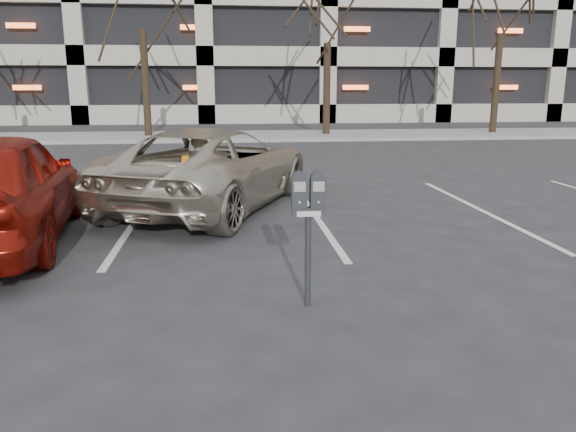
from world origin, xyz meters
The scene contains 5 objects.
ground centered at (0.00, 0.00, 0.00)m, with size 140.00×140.00×0.00m, color #28282B.
sidewalk centered at (0.00, 16.00, 0.06)m, with size 80.00×4.00×0.12m, color gray.
stall_lines centered at (-1.40, 2.30, 0.01)m, with size 16.90×5.20×0.00m.
parking_meter centered at (0.75, -1.48, 0.96)m, with size 0.32×0.13×1.25m.
suv_silver centered at (-0.23, 3.07, 0.67)m, with size 3.97×5.33×1.35m.
Camera 1 is at (0.03, -6.40, 2.03)m, focal length 35.00 mm.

